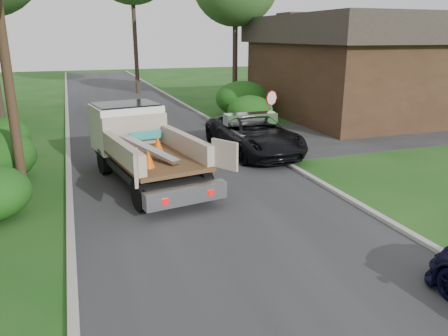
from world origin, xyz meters
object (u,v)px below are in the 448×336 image
object	(u,v)px
flatbed_truck	(138,140)
black_pickup	(254,134)
utility_pole	(1,27)
house_right	(351,65)
stop_sign	(271,105)

from	to	relation	value
flatbed_truck	black_pickup	xyz separation A→B (m)	(5.25, 1.75, -0.54)
utility_pole	house_right	world-z (taller)	utility_pole
utility_pole	flatbed_truck	xyz separation A→B (m)	(3.83, 0.59, -3.81)
stop_sign	flatbed_truck	distance (m)	7.67
house_right	black_pickup	distance (m)	11.77
flatbed_truck	black_pickup	bearing A→B (deg)	8.48
flatbed_truck	stop_sign	bearing A→B (deg)	16.66
stop_sign	house_right	xyz separation A→B (m)	(7.80, 5.00, 1.38)
house_right	black_pickup	size ratio (longest dim) A/B	2.20
house_right	flatbed_truck	world-z (taller)	house_right
flatbed_truck	black_pickup	distance (m)	5.56
stop_sign	utility_pole	distance (m)	11.91
utility_pole	flatbed_truck	bearing A→B (deg)	8.75
stop_sign	black_pickup	bearing A→B (deg)	-133.58
house_right	utility_pole	bearing A→B (deg)	-153.99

